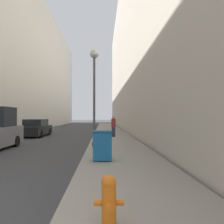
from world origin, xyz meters
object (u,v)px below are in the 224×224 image
(parked_sedan_near, at_px, (36,128))
(pedestrian_on_sidewalk, at_px, (113,126))
(fire_hydrant, at_px, (109,198))
(trash_bin, at_px, (102,145))
(lamppost, at_px, (94,78))

(parked_sedan_near, distance_m, pedestrian_on_sidewalk, 7.23)
(fire_hydrant, relative_size, pedestrian_on_sidewalk, 0.45)
(trash_bin, bearing_deg, lamppost, 96.99)
(fire_hydrant, distance_m, lamppost, 9.27)
(parked_sedan_near, bearing_deg, pedestrian_on_sidewalk, -18.58)
(trash_bin, distance_m, lamppost, 4.96)
(trash_bin, height_order, parked_sedan_near, parked_sedan_near)
(fire_hydrant, relative_size, lamppost, 0.14)
(pedestrian_on_sidewalk, bearing_deg, parked_sedan_near, 161.42)
(trash_bin, height_order, lamppost, lamppost)
(fire_hydrant, height_order, parked_sedan_near, parked_sedan_near)
(fire_hydrant, xyz_separation_m, pedestrian_on_sidewalk, (0.75, 14.17, 0.45))
(pedestrian_on_sidewalk, bearing_deg, fire_hydrant, -93.04)
(fire_hydrant, height_order, lamppost, lamppost)
(lamppost, relative_size, pedestrian_on_sidewalk, 3.19)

